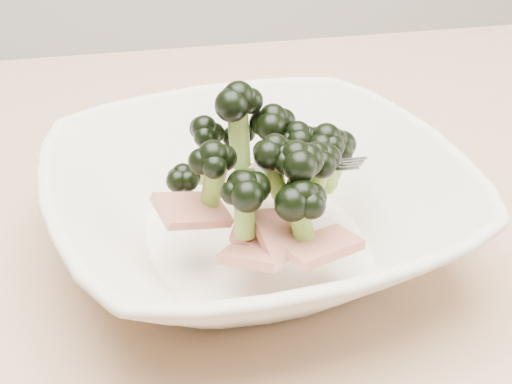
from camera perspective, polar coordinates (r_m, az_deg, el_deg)
dining_table at (r=0.67m, az=-3.00°, el=-8.37°), size 1.20×0.80×0.75m
broccoli_dish at (r=0.54m, az=0.10°, el=-0.75°), size 0.36×0.36×0.13m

